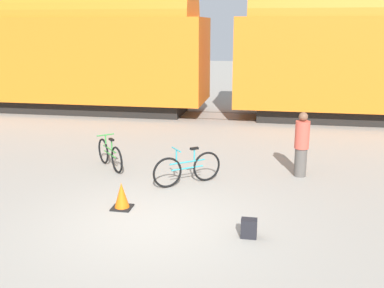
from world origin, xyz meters
name	(u,v)px	position (x,y,z in m)	size (l,w,h in m)	color
ground_plane	(153,222)	(0.00, 0.00, 0.00)	(80.00, 80.00, 0.00)	gray
freight_train	(221,46)	(0.00, 10.53, 2.81)	(49.55, 3.05, 5.37)	black
rail_near	(217,119)	(0.00, 9.82, 0.01)	(61.55, 0.07, 0.01)	#4C4238
rail_far	(222,112)	(0.00, 11.25, 0.01)	(61.55, 0.07, 0.01)	#4C4238
bicycle_green	(110,155)	(-1.97, 3.06, 0.36)	(1.12, 1.26, 0.85)	black
bicycle_teal	(187,169)	(0.25, 2.20, 0.38)	(1.42, 1.10, 0.90)	black
person_in_red	(302,145)	(2.88, 3.29, 0.80)	(0.35, 0.35, 1.61)	#514C47
backpack	(249,228)	(1.83, -0.29, 0.17)	(0.28, 0.20, 0.34)	black
traffic_cone	(122,197)	(-0.79, 0.54, 0.25)	(0.40, 0.40, 0.55)	black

